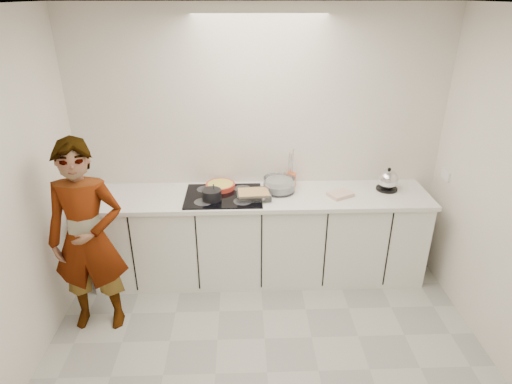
{
  "coord_description": "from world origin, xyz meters",
  "views": [
    {
      "loc": [
        -0.17,
        -2.4,
        2.66
      ],
      "look_at": [
        -0.05,
        1.05,
        1.05
      ],
      "focal_mm": 30.0,
      "sensor_mm": 36.0,
      "label": 1
    }
  ],
  "objects_px": {
    "hob": "(224,196)",
    "kettle": "(388,181)",
    "cook": "(88,239)",
    "mixing_bowl": "(279,185)",
    "saucepan": "(212,195)",
    "baking_dish": "(253,194)",
    "tart_dish": "(220,186)",
    "utensil_crock": "(291,180)"
  },
  "relations": [
    {
      "from": "hob",
      "to": "cook",
      "type": "xyz_separation_m",
      "value": [
        -1.08,
        -0.63,
        -0.07
      ]
    },
    {
      "from": "saucepan",
      "to": "kettle",
      "type": "xyz_separation_m",
      "value": [
        1.7,
        0.19,
        0.03
      ]
    },
    {
      "from": "mixing_bowl",
      "to": "utensil_crock",
      "type": "xyz_separation_m",
      "value": [
        0.13,
        0.13,
        0.0
      ]
    },
    {
      "from": "hob",
      "to": "mixing_bowl",
      "type": "height_order",
      "value": "mixing_bowl"
    },
    {
      "from": "baking_dish",
      "to": "cook",
      "type": "xyz_separation_m",
      "value": [
        -1.36,
        -0.57,
        -0.11
      ]
    },
    {
      "from": "baking_dish",
      "to": "kettle",
      "type": "relative_size",
      "value": 1.26
    },
    {
      "from": "utensil_crock",
      "to": "saucepan",
      "type": "bearing_deg",
      "value": -157.26
    },
    {
      "from": "hob",
      "to": "utensil_crock",
      "type": "height_order",
      "value": "utensil_crock"
    },
    {
      "from": "tart_dish",
      "to": "utensil_crock",
      "type": "xyz_separation_m",
      "value": [
        0.7,
        0.06,
        0.03
      ]
    },
    {
      "from": "hob",
      "to": "mixing_bowl",
      "type": "relative_size",
      "value": 1.97
    },
    {
      "from": "kettle",
      "to": "cook",
      "type": "bearing_deg",
      "value": -164.73
    },
    {
      "from": "baking_dish",
      "to": "mixing_bowl",
      "type": "relative_size",
      "value": 0.9
    },
    {
      "from": "baking_dish",
      "to": "tart_dish",
      "type": "bearing_deg",
      "value": 144.54
    },
    {
      "from": "tart_dish",
      "to": "cook",
      "type": "bearing_deg",
      "value": -142.72
    },
    {
      "from": "tart_dish",
      "to": "hob",
      "type": "bearing_deg",
      "value": -77.81
    },
    {
      "from": "kettle",
      "to": "utensil_crock",
      "type": "relative_size",
      "value": 1.99
    },
    {
      "from": "baking_dish",
      "to": "kettle",
      "type": "distance_m",
      "value": 1.32
    },
    {
      "from": "tart_dish",
      "to": "mixing_bowl",
      "type": "bearing_deg",
      "value": -6.94
    },
    {
      "from": "tart_dish",
      "to": "cook",
      "type": "relative_size",
      "value": 0.2
    },
    {
      "from": "mixing_bowl",
      "to": "cook",
      "type": "xyz_separation_m",
      "value": [
        -1.62,
        -0.73,
        -0.13
      ]
    },
    {
      "from": "hob",
      "to": "kettle",
      "type": "xyz_separation_m",
      "value": [
        1.59,
        0.1,
        0.09
      ]
    },
    {
      "from": "saucepan",
      "to": "cook",
      "type": "height_order",
      "value": "cook"
    },
    {
      "from": "mixing_bowl",
      "to": "kettle",
      "type": "relative_size",
      "value": 1.4
    },
    {
      "from": "hob",
      "to": "kettle",
      "type": "relative_size",
      "value": 2.76
    },
    {
      "from": "saucepan",
      "to": "cook",
      "type": "relative_size",
      "value": 0.13
    },
    {
      "from": "baking_dish",
      "to": "cook",
      "type": "height_order",
      "value": "cook"
    },
    {
      "from": "saucepan",
      "to": "kettle",
      "type": "relative_size",
      "value": 0.83
    },
    {
      "from": "hob",
      "to": "kettle",
      "type": "height_order",
      "value": "kettle"
    },
    {
      "from": "baking_dish",
      "to": "utensil_crock",
      "type": "height_order",
      "value": "utensil_crock"
    },
    {
      "from": "hob",
      "to": "tart_dish",
      "type": "xyz_separation_m",
      "value": [
        -0.04,
        0.17,
        0.03
      ]
    },
    {
      "from": "hob",
      "to": "cook",
      "type": "relative_size",
      "value": 0.43
    },
    {
      "from": "tart_dish",
      "to": "baking_dish",
      "type": "bearing_deg",
      "value": -35.46
    },
    {
      "from": "kettle",
      "to": "baking_dish",
      "type": "bearing_deg",
      "value": -173.09
    },
    {
      "from": "tart_dish",
      "to": "saucepan",
      "type": "relative_size",
      "value": 1.53
    },
    {
      "from": "saucepan",
      "to": "utensil_crock",
      "type": "xyz_separation_m",
      "value": [
        0.77,
        0.32,
        0.0
      ]
    },
    {
      "from": "saucepan",
      "to": "baking_dish",
      "type": "bearing_deg",
      "value": 4.98
    },
    {
      "from": "tart_dish",
      "to": "utensil_crock",
      "type": "height_order",
      "value": "utensil_crock"
    },
    {
      "from": "cook",
      "to": "mixing_bowl",
      "type": "bearing_deg",
      "value": 22.57
    },
    {
      "from": "hob",
      "to": "saucepan",
      "type": "distance_m",
      "value": 0.15
    },
    {
      "from": "saucepan",
      "to": "cook",
      "type": "bearing_deg",
      "value": -151.21
    },
    {
      "from": "tart_dish",
      "to": "baking_dish",
      "type": "height_order",
      "value": "baking_dish"
    },
    {
      "from": "hob",
      "to": "mixing_bowl",
      "type": "bearing_deg",
      "value": 10.23
    }
  ]
}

